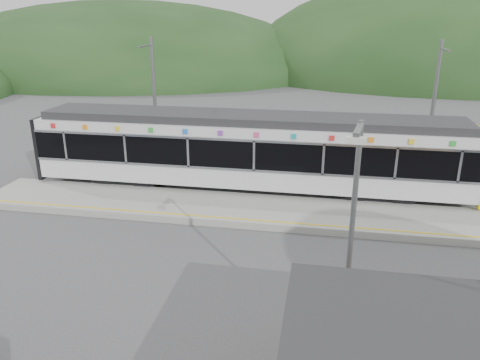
# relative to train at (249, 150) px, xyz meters

# --- Properties ---
(ground) EXTENTS (120.00, 120.00, 0.00)m
(ground) POSITION_rel_train_xyz_m (1.51, -6.00, -2.06)
(ground) COLOR #4C4C4F
(ground) RESTS_ON ground
(hills) EXTENTS (146.00, 149.00, 26.00)m
(hills) POSITION_rel_train_xyz_m (7.69, -0.71, -2.06)
(hills) COLOR #1E3D19
(hills) RESTS_ON ground
(platform) EXTENTS (26.00, 3.20, 0.30)m
(platform) POSITION_rel_train_xyz_m (1.51, -2.70, -1.91)
(platform) COLOR #9E9E99
(platform) RESTS_ON ground
(yellow_line) EXTENTS (26.00, 0.10, 0.01)m
(yellow_line) POSITION_rel_train_xyz_m (1.51, -4.00, -1.76)
(yellow_line) COLOR yellow
(yellow_line) RESTS_ON platform
(train) EXTENTS (20.44, 3.01, 3.74)m
(train) POSITION_rel_train_xyz_m (0.00, 0.00, 0.00)
(train) COLOR black
(train) RESTS_ON ground
(catenary_mast_west) EXTENTS (0.18, 1.80, 7.00)m
(catenary_mast_west) POSITION_rel_train_xyz_m (-5.49, 2.56, 1.58)
(catenary_mast_west) COLOR slate
(catenary_mast_west) RESTS_ON ground
(catenary_mast_east) EXTENTS (0.18, 1.80, 7.00)m
(catenary_mast_east) POSITION_rel_train_xyz_m (8.51, 2.56, 1.58)
(catenary_mast_east) COLOR slate
(catenary_mast_east) RESTS_ON ground
(lamp_post) EXTENTS (0.37, 1.09, 6.10)m
(lamp_post) POSITION_rel_train_xyz_m (4.15, -11.52, 1.57)
(lamp_post) COLOR slate
(lamp_post) RESTS_ON ground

